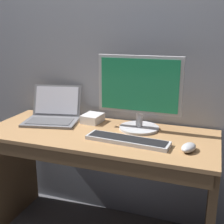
{
  "coord_description": "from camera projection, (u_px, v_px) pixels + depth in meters",
  "views": [
    {
      "loc": [
        0.65,
        -1.58,
        1.37
      ],
      "look_at": [
        0.09,
        0.0,
        0.89
      ],
      "focal_mm": 47.01,
      "sensor_mm": 36.0,
      "label": 1
    }
  ],
  "objects": [
    {
      "name": "external_monitor",
      "position": [
        139.0,
        92.0,
        1.79
      ],
      "size": [
        0.52,
        0.25,
        0.46
      ],
      "color": "#B7B7BC",
      "rests_on": "desk"
    },
    {
      "name": "desk",
      "position": [
        98.0,
        169.0,
        1.86
      ],
      "size": [
        1.43,
        0.59,
        0.75
      ],
      "color": "#A87A4C",
      "rests_on": "ground"
    },
    {
      "name": "laptop_space_gray",
      "position": [
        53.0,
        115.0,
        2.02
      ],
      "size": [
        0.41,
        0.38,
        0.23
      ],
      "color": "slate",
      "rests_on": "desk"
    },
    {
      "name": "computer_mouse",
      "position": [
        189.0,
        147.0,
        1.53
      ],
      "size": [
        0.1,
        0.13,
        0.04
      ],
      "primitive_type": "ellipsoid",
      "rotation": [
        0.0,
        0.0,
        -0.27
      ],
      "color": "#B7B7BC",
      "rests_on": "desk"
    },
    {
      "name": "wired_keyboard",
      "position": [
        127.0,
        140.0,
        1.65
      ],
      "size": [
        0.49,
        0.15,
        0.03
      ],
      "color": "#BCBCC1",
      "rests_on": "desk"
    },
    {
      "name": "external_drive_box",
      "position": [
        93.0,
        118.0,
        2.0
      ],
      "size": [
        0.13,
        0.16,
        0.06
      ],
      "primitive_type": "cube",
      "rotation": [
        0.0,
        0.0,
        -0.1
      ],
      "color": "silver",
      "rests_on": "desk"
    }
  ]
}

